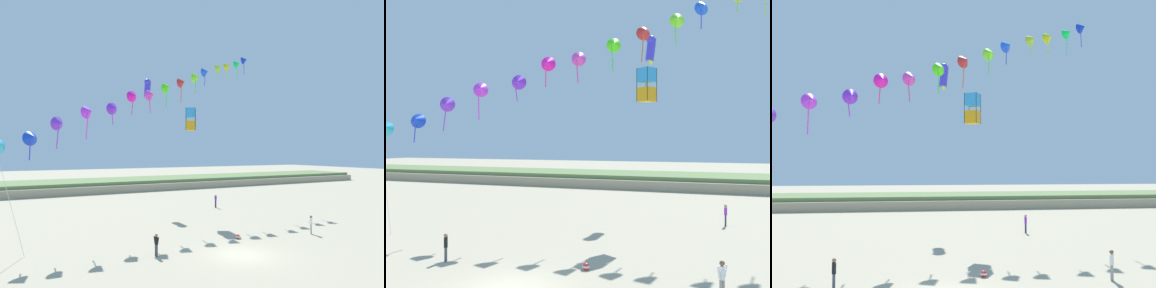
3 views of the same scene
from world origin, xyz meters
The scene contains 8 objects.
dune_ridge centered at (0.00, 44.33, 0.91)m, with size 120.00×13.55×1.83m.
person_near_left centered at (-5.29, 2.43, 0.87)m, with size 0.26×0.51×1.50m.
person_near_right centered at (8.63, 2.08, 0.91)m, with size 0.44×0.44×1.57m.
person_mid_center centered at (8.61, 17.49, 0.95)m, with size 0.22×0.57×1.65m.
kite_banner_string centered at (0.60, 14.28, 13.86)m, with size 32.08×15.65×20.97m.
large_kite_low_lead centered at (3.26, 13.93, 10.54)m, with size 1.42×1.42×2.43m.
large_kite_mid_trail centered at (1.78, 23.54, 15.35)m, with size 1.34×1.32×2.88m.
beach_ball centered at (2.21, 3.70, 0.18)m, with size 0.36×0.36×0.36m.
Camera 2 is at (8.93, -15.35, 6.35)m, focal length 38.00 mm.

